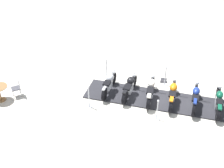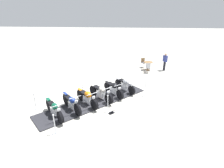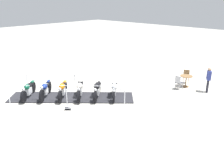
% 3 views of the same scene
% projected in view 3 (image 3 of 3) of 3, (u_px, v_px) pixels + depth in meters
% --- Properties ---
extents(ground_plane, '(80.00, 80.00, 0.00)m').
position_uv_depth(ground_plane, '(72.00, 98.00, 14.51)').
color(ground_plane, beige).
extents(display_platform, '(6.47, 6.16, 0.06)m').
position_uv_depth(display_platform, '(72.00, 97.00, 14.50)').
color(display_platform, '#28282D').
rests_on(display_platform, ground_plane).
extents(motorcycle_forest, '(1.58, 1.75, 0.96)m').
position_uv_depth(motorcycle_forest, '(28.00, 90.00, 14.35)').
color(motorcycle_forest, black).
rests_on(motorcycle_forest, display_platform).
extents(motorcycle_navy, '(1.53, 1.71, 1.04)m').
position_uv_depth(motorcycle_navy, '(45.00, 89.00, 14.32)').
color(motorcycle_navy, black).
rests_on(motorcycle_navy, display_platform).
extents(motorcycle_copper, '(1.63, 1.71, 0.97)m').
position_uv_depth(motorcycle_copper, '(62.00, 90.00, 14.31)').
color(motorcycle_copper, black).
rests_on(motorcycle_copper, display_platform).
extents(motorcycle_cream, '(1.71, 1.68, 0.99)m').
position_uv_depth(motorcycle_cream, '(80.00, 90.00, 14.30)').
color(motorcycle_cream, black).
rests_on(motorcycle_cream, display_platform).
extents(motorcycle_black, '(1.41, 1.73, 0.93)m').
position_uv_depth(motorcycle_black, '(97.00, 90.00, 14.30)').
color(motorcycle_black, black).
rests_on(motorcycle_black, display_platform).
extents(motorcycle_chrome, '(1.42, 1.64, 0.91)m').
position_uv_depth(motorcycle_chrome, '(114.00, 90.00, 14.26)').
color(motorcycle_chrome, black).
rests_on(motorcycle_chrome, display_platform).
extents(stanchion_left_mid, '(0.34, 0.34, 1.03)m').
position_uv_depth(stanchion_left_mid, '(75.00, 85.00, 15.71)').
color(stanchion_left_mid, silver).
rests_on(stanchion_left_mid, ground_plane).
extents(stanchion_right_rear, '(0.31, 0.31, 1.05)m').
position_uv_depth(stanchion_right_rear, '(125.00, 102.00, 13.05)').
color(stanchion_right_rear, silver).
rests_on(stanchion_right_rear, ground_plane).
extents(stanchion_left_front, '(0.34, 0.34, 1.06)m').
position_uv_depth(stanchion_left_front, '(27.00, 85.00, 15.74)').
color(stanchion_left_front, silver).
rests_on(stanchion_left_front, ground_plane).
extents(stanchion_right_mid, '(0.34, 0.34, 1.09)m').
position_uv_depth(stanchion_right_mid, '(67.00, 102.00, 13.09)').
color(stanchion_right_mid, silver).
rests_on(stanchion_right_mid, ground_plane).
extents(stanchion_left_rear, '(0.32, 0.32, 1.15)m').
position_uv_depth(stanchion_left_rear, '(123.00, 84.00, 15.66)').
color(stanchion_left_rear, silver).
rests_on(stanchion_left_rear, ground_plane).
extents(stanchion_right_front, '(0.34, 0.34, 1.10)m').
position_uv_depth(stanchion_right_front, '(10.00, 102.00, 13.12)').
color(stanchion_right_front, silver).
rests_on(stanchion_right_front, ground_plane).
extents(info_placard, '(0.39, 0.38, 0.20)m').
position_uv_depth(info_placard, '(68.00, 109.00, 12.94)').
color(info_placard, '#333338').
rests_on(info_placard, ground_plane).
extents(cafe_table, '(0.82, 0.82, 0.77)m').
position_uv_depth(cafe_table, '(186.00, 78.00, 16.15)').
color(cafe_table, olive).
rests_on(cafe_table, ground_plane).
extents(cafe_chair_near_table, '(0.54, 0.54, 0.92)m').
position_uv_depth(cafe_chair_near_table, '(186.00, 75.00, 16.90)').
color(cafe_chair_near_table, olive).
rests_on(cafe_chair_near_table, ground_plane).
extents(cafe_chair_across_table, '(0.44, 0.44, 0.93)m').
position_uv_depth(cafe_chair_across_table, '(179.00, 82.00, 15.67)').
color(cafe_chair_across_table, '#B7B7BC').
rests_on(cafe_chair_across_table, ground_plane).
extents(bystander_person, '(0.39, 0.46, 1.63)m').
position_uv_depth(bystander_person, '(209.00, 78.00, 15.04)').
color(bystander_person, '#23232D').
rests_on(bystander_person, ground_plane).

